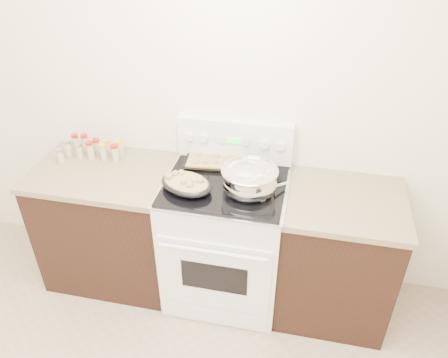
# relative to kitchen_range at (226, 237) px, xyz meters

# --- Properties ---
(counter_left) EXTENTS (0.93, 0.67, 0.92)m
(counter_left) POSITION_rel_kitchen_range_xyz_m (-0.83, 0.01, -0.03)
(counter_left) COLOR black
(counter_left) RESTS_ON ground
(counter_right) EXTENTS (0.73, 0.67, 0.92)m
(counter_right) POSITION_rel_kitchen_range_xyz_m (0.73, 0.01, -0.03)
(counter_right) COLOR black
(counter_right) RESTS_ON ground
(kitchen_range) EXTENTS (0.78, 0.73, 1.22)m
(kitchen_range) POSITION_rel_kitchen_range_xyz_m (0.00, 0.00, 0.00)
(kitchen_range) COLOR white
(kitchen_range) RESTS_ON ground
(mixing_bowl) EXTENTS (0.41, 0.41, 0.20)m
(mixing_bowl) POSITION_rel_kitchen_range_xyz_m (0.16, -0.07, 0.53)
(mixing_bowl) COLOR silver
(mixing_bowl) RESTS_ON kitchen_range
(roasting_pan) EXTENTS (0.40, 0.34, 0.11)m
(roasting_pan) POSITION_rel_kitchen_range_xyz_m (-0.21, -0.13, 0.50)
(roasting_pan) COLOR black
(roasting_pan) RESTS_ON kitchen_range
(baking_sheet) EXTENTS (0.41, 0.31, 0.06)m
(baking_sheet) POSITION_rel_kitchen_range_xyz_m (-0.12, 0.21, 0.47)
(baking_sheet) COLOR black
(baking_sheet) RESTS_ON kitchen_range
(wooden_spoon) EXTENTS (0.06, 0.26, 0.04)m
(wooden_spoon) POSITION_rel_kitchen_range_xyz_m (0.07, -0.03, 0.46)
(wooden_spoon) COLOR #AA704E
(wooden_spoon) RESTS_ON kitchen_range
(blue_ladle) EXTENTS (0.18, 0.21, 0.09)m
(blue_ladle) POSITION_rel_kitchen_range_xyz_m (0.25, -0.12, 0.48)
(blue_ladle) COLOR #96C6E0
(blue_ladle) RESTS_ON kitchen_range
(spice_jars) EXTENTS (0.40, 0.23, 0.13)m
(spice_jars) POSITION_rel_kitchen_range_xyz_m (-0.97, 0.15, 0.49)
(spice_jars) COLOR #BFB28C
(spice_jars) RESTS_ON counter_left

